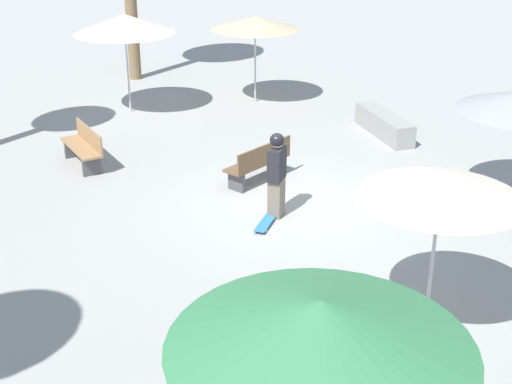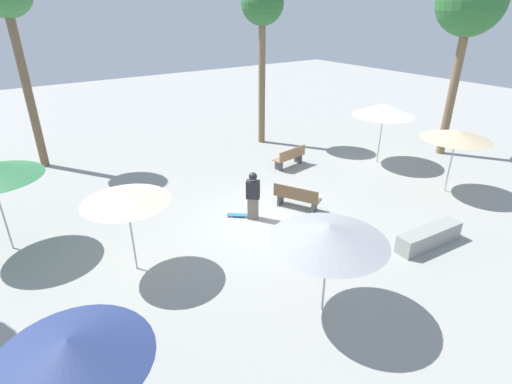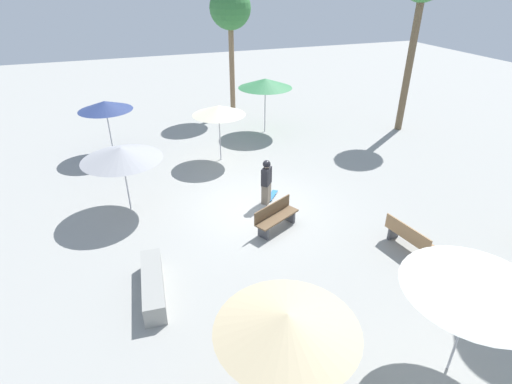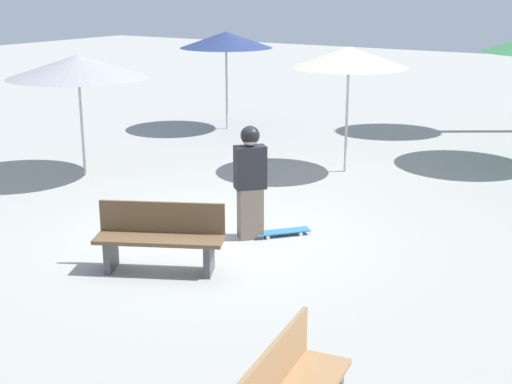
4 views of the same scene
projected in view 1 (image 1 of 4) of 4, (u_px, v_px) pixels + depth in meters
The scene contains 10 objects.
ground_plane at pixel (287, 206), 13.63m from camera, with size 60.00×60.00×0.00m, color #9E9E99.
skater_main at pixel (277, 172), 12.91m from camera, with size 0.46×0.48×1.61m.
skateboard at pixel (266, 223), 12.85m from camera, with size 0.67×0.74×0.07m.
concrete_ledge at pixel (384, 124), 17.35m from camera, with size 0.68×2.29×0.54m.
bench_near at pixel (84, 147), 15.43m from camera, with size 0.69×1.65×0.85m.
bench_far at pixel (259, 163), 14.54m from camera, with size 1.63×1.12×0.85m.
shade_umbrella_green at pixel (321, 324), 5.76m from camera, with size 2.59×2.59×2.65m.
shade_umbrella_tan at pixel (255, 23), 19.23m from camera, with size 2.40×2.40×2.37m.
shade_umbrella_white at pixel (124, 24), 18.29m from camera, with size 2.61×2.61×2.60m.
shade_umbrella_cream at pixel (441, 184), 9.07m from camera, with size 2.18×2.18×2.36m.
Camera 1 is at (-5.12, -11.28, 5.72)m, focal length 50.00 mm.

